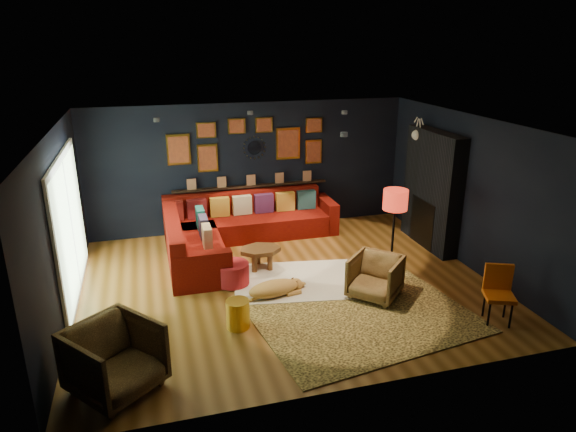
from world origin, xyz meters
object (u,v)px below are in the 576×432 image
object	(u,v)px
pouf	(233,273)
armchair_left	(114,356)
orange_chair	(499,289)
floor_lamp	(395,204)
dog	(274,286)
gold_stool	(238,314)
coffee_table	(260,252)
sectional	(229,231)
armchair_right	(375,275)

from	to	relation	value
pouf	armchair_left	world-z (taller)	armchair_left
orange_chair	floor_lamp	distance (m)	2.10
dog	pouf	bearing A→B (deg)	123.15
armchair_left	gold_stool	size ratio (longest dim) A/B	2.20
coffee_table	orange_chair	distance (m)	3.81
sectional	dog	xyz separation A→B (m)	(0.31, -2.19, -0.13)
armchair_right	orange_chair	size ratio (longest dim) A/B	0.89
armchair_left	orange_chair	distance (m)	5.12
sectional	gold_stool	world-z (taller)	sectional
gold_stool	dog	world-z (taller)	gold_stool
sectional	armchair_left	world-z (taller)	armchair_left
dog	sectional	bearing A→B (deg)	88.48
pouf	armchair_left	xyz separation A→B (m)	(-1.71, -2.25, 0.25)
sectional	dog	size ratio (longest dim) A/B	3.09
orange_chair	floor_lamp	xyz separation A→B (m)	(-0.72, 1.83, 0.74)
sectional	gold_stool	bearing A→B (deg)	-97.33
armchair_left	dog	size ratio (longest dim) A/B	0.81
coffee_table	pouf	distance (m)	0.74
armchair_right	floor_lamp	distance (m)	1.30
coffee_table	pouf	bearing A→B (deg)	-140.72
armchair_left	armchair_right	bearing A→B (deg)	-20.45
sectional	orange_chair	distance (m)	4.87
armchair_right	gold_stool	size ratio (longest dim) A/B	1.80
gold_stool	sectional	bearing A→B (deg)	82.67
orange_chair	armchair_right	bearing A→B (deg)	164.21
pouf	orange_chair	distance (m)	4.00
sectional	orange_chair	world-z (taller)	sectional
coffee_table	gold_stool	distance (m)	1.90
armchair_right	coffee_table	bearing A→B (deg)	-179.20
sectional	gold_stool	size ratio (longest dim) A/B	8.34
coffee_table	dog	world-z (taller)	coffee_table
sectional	orange_chair	bearing A→B (deg)	-49.20
coffee_table	dog	size ratio (longest dim) A/B	0.67
coffee_table	armchair_right	size ratio (longest dim) A/B	1.00
orange_chair	gold_stool	bearing A→B (deg)	-169.69
dog	coffee_table	bearing A→B (deg)	78.73
gold_stool	dog	distance (m)	0.99
floor_lamp	dog	size ratio (longest dim) A/B	1.33
coffee_table	orange_chair	xyz separation A→B (m)	(2.84, -2.54, 0.16)
floor_lamp	armchair_left	bearing A→B (deg)	-155.54
armchair_right	dog	bearing A→B (deg)	-149.88
pouf	dog	distance (m)	0.79
coffee_table	armchair_left	bearing A→B (deg)	-130.02
armchair_right	orange_chair	distance (m)	1.75
armchair_right	orange_chair	xyz separation A→B (m)	(1.37, -1.09, 0.11)
coffee_table	armchair_right	world-z (taller)	armchair_right
armchair_left	dog	world-z (taller)	armchair_left
dog	floor_lamp	bearing A→B (deg)	-0.95
sectional	floor_lamp	xyz separation A→B (m)	(2.46, -1.86, 0.90)
sectional	pouf	bearing A→B (deg)	-97.92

